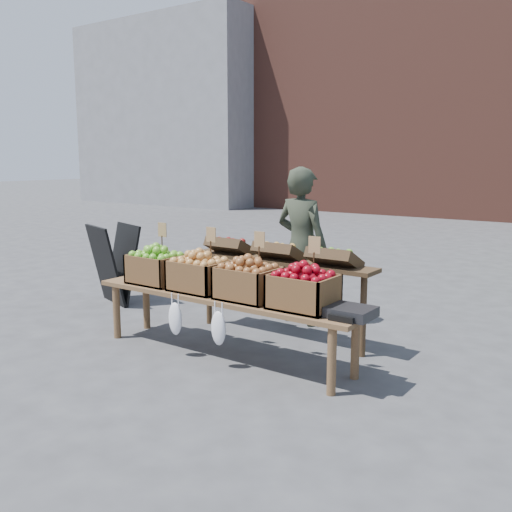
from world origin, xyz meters
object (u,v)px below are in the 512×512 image
Objects in this scene: crate_russet_pears at (200,276)px; crate_red_apples at (248,283)px; crate_golden_apples at (157,269)px; crate_green_apples at (303,292)px; weighing_scale at (351,312)px; chalkboard_sign at (114,264)px; back_table at (279,287)px; display_bench at (224,326)px; vendor at (302,246)px.

crate_russet_pears is 0.55m from crate_red_apples.
crate_golden_apples and crate_russet_pears have the same top height.
weighing_scale is at bearing 0.00° from crate_green_apples.
chalkboard_sign reaches higher than crate_golden_apples.
back_table reaches higher than chalkboard_sign.
crate_golden_apples reaches higher than display_bench.
crate_russet_pears is 1.53m from weighing_scale.
crate_red_apples is at bearing 0.00° from display_bench.
crate_red_apples is (0.15, -0.72, 0.19)m from back_table.
display_bench is 5.40× the size of crate_golden_apples.
vendor reaches higher than display_bench.
crate_russet_pears and crate_red_apples have the same top height.
crate_russet_pears is at bearing 180.00° from display_bench.
display_bench is (2.31, -0.73, -0.21)m from chalkboard_sign.
back_table is (0.12, -0.61, -0.32)m from vendor.
chalkboard_sign is at bearing 166.87° from crate_green_apples.
weighing_scale is (1.13, -0.72, 0.09)m from back_table.
display_bench is 5.40× the size of crate_red_apples.
crate_red_apples is at bearing 0.00° from crate_russet_pears.
crate_golden_apples is 1.00× the size of crate_green_apples.
vendor reaches higher than weighing_scale.
vendor is at bearing 58.03° from crate_golden_apples.
weighing_scale is at bearing 138.06° from vendor.
vendor is 3.37× the size of crate_red_apples.
weighing_scale is (0.43, 0.00, -0.10)m from crate_green_apples.
crate_green_apples is (1.65, 0.00, 0.00)m from crate_golden_apples.
display_bench is at bearing 180.00° from crate_red_apples.
chalkboard_sign is at bearing 162.44° from display_bench.
crate_russet_pears is at bearing -118.77° from back_table.
chalkboard_sign is 2.17m from crate_russet_pears.
crate_red_apples reaches higher than weighing_scale.
crate_russet_pears is (-0.28, -1.33, -0.13)m from vendor.
back_table reaches higher than crate_russet_pears.
crate_green_apples is (0.82, -1.33, -0.13)m from vendor.
vendor is 0.62× the size of display_bench.
display_bench is at bearing 0.00° from crate_golden_apples.
crate_red_apples is 1.47× the size of weighing_scale.
chalkboard_sign reaches higher than crate_red_apples.
weighing_scale is (3.56, -0.73, 0.12)m from chalkboard_sign.
vendor is at bearing 89.79° from display_bench.
weighing_scale is (1.25, -1.33, -0.23)m from vendor.
back_table is 1.20m from crate_golden_apples.
crate_russet_pears is at bearing 0.00° from crate_golden_apples.
weighing_scale is (2.07, 0.00, -0.10)m from crate_golden_apples.
crate_red_apples reaches higher than display_bench.
back_table is (2.43, -0.01, 0.03)m from chalkboard_sign.
crate_russet_pears is (-0.27, 0.00, 0.42)m from display_bench.
display_bench is 0.93m from crate_green_apples.
crate_red_apples is 0.55m from crate_green_apples.
crate_green_apples is (0.70, -0.72, 0.19)m from back_table.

